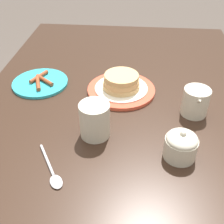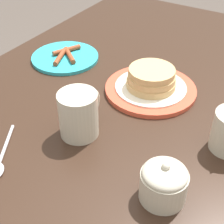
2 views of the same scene
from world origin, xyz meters
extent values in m
plane|color=#51473F|center=(0.00, 0.00, 0.00)|extent=(8.00, 8.00, 0.00)
cube|color=#332116|center=(0.00, 0.00, 0.75)|extent=(1.26, 0.94, 0.03)
cube|color=#332116|center=(0.57, -0.41, 0.37)|extent=(0.07, 0.07, 0.73)
cube|color=#332116|center=(0.57, 0.41, 0.37)|extent=(0.07, 0.07, 0.73)
cylinder|color=#DB5138|center=(0.01, 0.00, 0.77)|extent=(0.23, 0.23, 0.01)
cylinder|color=white|center=(0.01, 0.00, 0.78)|extent=(0.18, 0.18, 0.00)
cylinder|color=tan|center=(0.01, 0.00, 0.79)|extent=(0.13, 0.13, 0.02)
cylinder|color=tan|center=(0.01, 0.00, 0.80)|extent=(0.12, 0.12, 0.02)
cylinder|color=tan|center=(0.01, 0.00, 0.82)|extent=(0.12, 0.12, 0.02)
cylinder|color=#2DADBC|center=(0.03, 0.29, 0.77)|extent=(0.20, 0.20, 0.01)
cylinder|color=brown|center=(0.01, 0.29, 0.78)|extent=(0.09, 0.04, 0.01)
cylinder|color=brown|center=(0.05, 0.30, 0.78)|extent=(0.09, 0.05, 0.01)
cylinder|color=brown|center=(0.03, 0.28, 0.78)|extent=(0.07, 0.08, 0.01)
cylinder|color=beige|center=(-0.22, 0.06, 0.81)|extent=(0.08, 0.08, 0.10)
torus|color=beige|center=(-0.18, 0.06, 0.81)|extent=(0.07, 0.01, 0.07)
cylinder|color=#472819|center=(-0.22, 0.06, 0.86)|extent=(0.07, 0.07, 0.00)
cylinder|color=beige|center=(-0.10, -0.23, 0.81)|extent=(0.08, 0.08, 0.09)
cone|color=beige|center=(-0.13, -0.23, 0.84)|extent=(0.04, 0.04, 0.04)
torus|color=beige|center=(-0.06, -0.23, 0.81)|extent=(0.05, 0.01, 0.05)
cylinder|color=beige|center=(-0.28, -0.17, 0.79)|extent=(0.08, 0.08, 0.06)
ellipsoid|color=beige|center=(-0.28, -0.17, 0.82)|extent=(0.08, 0.08, 0.03)
sphere|color=beige|center=(-0.28, -0.17, 0.84)|extent=(0.02, 0.02, 0.02)
cylinder|color=silver|center=(-0.33, 0.17, 0.77)|extent=(0.10, 0.06, 0.01)
ellipsoid|color=silver|center=(-0.40, 0.13, 0.77)|extent=(0.05, 0.05, 0.01)
camera|label=1|loc=(-0.81, -0.04, 1.29)|focal=45.00mm
camera|label=2|loc=(-0.67, -0.30, 1.25)|focal=55.00mm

